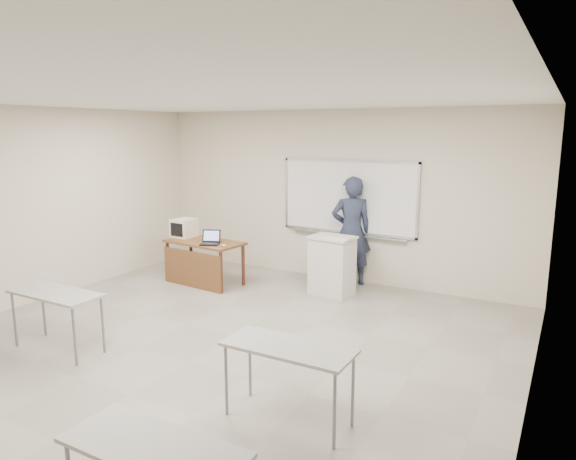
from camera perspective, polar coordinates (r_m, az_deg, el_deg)
The scene contains 10 objects.
floor at distance 6.24m, azimuth -10.96°, elevation -14.21°, with size 7.00×8.00×0.01m, color gray.
whiteboard at distance 8.99m, azimuth 6.72°, elevation 3.54°, with size 2.48×0.10×1.31m.
student_desks at distance 5.11m, azimuth -21.25°, elevation -12.34°, with size 4.40×2.20×0.73m.
instructor_desk at distance 8.97m, azimuth -9.67°, elevation -2.70°, with size 1.38×0.69×0.75m.
podium at distance 8.36m, azimuth 4.91°, elevation -3.93°, with size 0.69×0.50×0.97m.
crt_monitor at distance 9.41m, azimuth -11.46°, elevation 0.23°, with size 0.36×0.41×0.34m.
laptop at distance 8.74m, azimuth -8.49°, elevation -1.20°, with size 0.31×0.29×0.23m.
mouse at distance 8.53m, azimuth -7.14°, elevation -1.73°, with size 0.09×0.06×0.03m, color #B9BAC3.
keyboard at distance 8.09m, azimuth 5.58°, elevation -0.88°, with size 0.42×0.14×0.02m, color beige.
presenter at distance 8.87m, azimuth 7.04°, elevation -0.10°, with size 0.69×0.45×1.88m, color black.
Camera 1 is at (3.71, -4.27, 2.62)m, focal length 32.00 mm.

